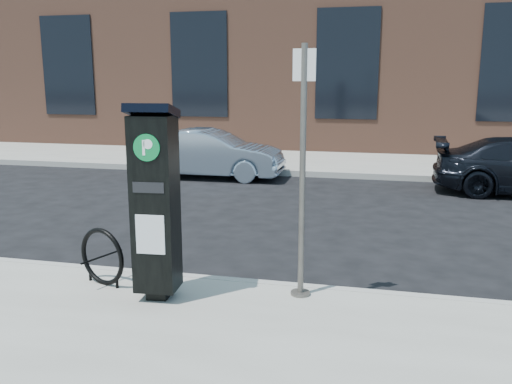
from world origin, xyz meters
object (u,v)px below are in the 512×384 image
(sign_pole, at_px, (302,176))
(bike_rack, at_px, (102,257))
(parking_kiosk, at_px, (155,201))
(car_silver, at_px, (210,154))

(sign_pole, relative_size, bike_rack, 3.96)
(bike_rack, bearing_deg, sign_pole, 24.55)
(parking_kiosk, height_order, sign_pole, sign_pole)
(parking_kiosk, xyz_separation_m, car_silver, (-2.01, 8.06, -0.63))
(parking_kiosk, bearing_deg, bike_rack, 160.15)
(parking_kiosk, distance_m, bike_rack, 1.13)
(sign_pole, height_order, car_silver, sign_pole)
(parking_kiosk, distance_m, car_silver, 8.33)
(bike_rack, relative_size, car_silver, 0.18)
(parking_kiosk, bearing_deg, sign_pole, 11.61)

